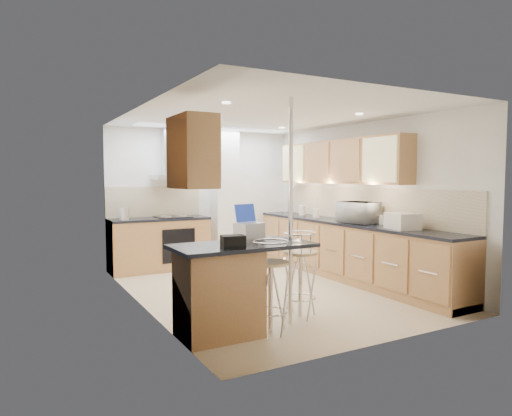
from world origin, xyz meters
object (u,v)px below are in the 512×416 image
bar_stool_near (270,286)px  bar_stool_end (300,274)px  laptop (249,232)px  microwave (359,213)px  bread_bin (402,221)px

bar_stool_near → bar_stool_end: size_ratio=0.98×
laptop → bar_stool_near: 0.64m
microwave → bar_stool_near: size_ratio=0.60×
microwave → bread_bin: microwave is taller
microwave → bar_stool_near: (-2.34, -1.31, -0.59)m
microwave → bread_bin: bearing=170.1°
microwave → bar_stool_near: microwave is taller
bar_stool_near → bar_stool_end: bearing=42.4°
laptop → bread_bin: 2.43m
microwave → bar_stool_end: (-1.77, -1.01, -0.58)m
microwave → laptop: 2.62m
laptop → bar_stool_end: size_ratio=0.28×
bar_stool_end → bread_bin: size_ratio=2.41×
laptop → bar_stool_near: bearing=-87.5°
bar_stool_near → microwave: bearing=44.3°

